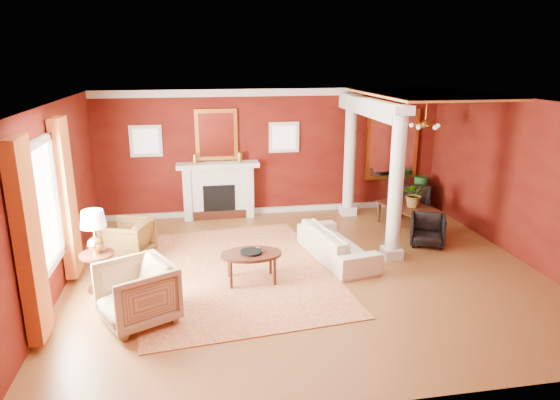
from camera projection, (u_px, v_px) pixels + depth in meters
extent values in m
plane|color=brown|center=(305.00, 271.00, 8.68)|extent=(8.00, 8.00, 0.00)
cube|color=#5D180D|center=(273.00, 152.00, 11.59)|extent=(8.00, 0.04, 2.90)
cube|color=#5D180D|center=(385.00, 281.00, 4.97)|extent=(8.00, 0.04, 2.90)
cube|color=#5D180D|center=(52.00, 203.00, 7.62)|extent=(0.04, 7.00, 2.90)
cube|color=#5D180D|center=(524.00, 181.00, 8.94)|extent=(0.04, 7.00, 2.90)
cube|color=silver|center=(308.00, 102.00, 7.88)|extent=(8.00, 7.00, 0.04)
cube|color=silver|center=(219.00, 192.00, 11.45)|extent=(1.60, 0.34, 1.20)
cube|color=black|center=(219.00, 200.00, 11.33)|extent=(0.72, 0.03, 0.70)
cube|color=#32170E|center=(220.00, 215.00, 11.43)|extent=(1.20, 0.05, 0.20)
cube|color=silver|center=(218.00, 165.00, 11.24)|extent=(1.85, 0.42, 0.10)
cube|color=silver|center=(188.00, 194.00, 11.31)|extent=(0.16, 0.40, 1.20)
cube|color=silver|center=(249.00, 191.00, 11.54)|extent=(0.16, 0.40, 1.20)
cube|color=gold|center=(216.00, 135.00, 11.21)|extent=(0.95, 0.06, 1.15)
cube|color=white|center=(216.00, 135.00, 11.18)|extent=(0.78, 0.02, 0.98)
cube|color=silver|center=(146.00, 141.00, 10.99)|extent=(0.70, 0.06, 0.70)
cube|color=white|center=(146.00, 141.00, 10.96)|extent=(0.54, 0.02, 0.54)
cube|color=silver|center=(284.00, 137.00, 11.51)|extent=(0.70, 0.06, 0.70)
cube|color=white|center=(284.00, 137.00, 11.47)|extent=(0.54, 0.02, 0.54)
cube|color=white|center=(41.00, 208.00, 7.03)|extent=(0.03, 1.30, 1.70)
cube|color=silver|center=(28.00, 223.00, 6.37)|extent=(0.08, 0.10, 1.90)
cube|color=silver|center=(56.00, 194.00, 7.69)|extent=(0.08, 0.10, 1.90)
cube|color=#A2521B|center=(28.00, 242.00, 6.14)|extent=(0.18, 0.55, 2.60)
cube|color=#A2521B|center=(66.00, 198.00, 8.03)|extent=(0.18, 0.55, 2.60)
cube|color=silver|center=(392.00, 253.00, 9.22)|extent=(0.34, 0.34, 0.20)
cylinder|color=silver|center=(396.00, 182.00, 8.85)|extent=(0.26, 0.26, 2.50)
cube|color=silver|center=(401.00, 110.00, 8.49)|extent=(0.36, 0.36, 0.16)
cube|color=silver|center=(348.00, 210.00, 11.78)|extent=(0.34, 0.34, 0.20)
cylinder|color=silver|center=(350.00, 154.00, 11.40)|extent=(0.26, 0.26, 2.50)
cube|color=silver|center=(352.00, 97.00, 11.05)|extent=(0.36, 0.36, 0.16)
cube|color=silver|center=(369.00, 107.00, 10.03)|extent=(0.30, 3.20, 0.32)
cube|color=#EC9445|center=(427.00, 94.00, 10.01)|extent=(2.30, 3.40, 0.04)
cube|color=gold|center=(392.00, 145.00, 12.01)|extent=(1.30, 0.06, 1.70)
cube|color=white|center=(393.00, 145.00, 11.97)|extent=(1.10, 0.02, 1.50)
cylinder|color=#B79139|center=(427.00, 109.00, 10.15)|extent=(0.02, 0.02, 0.65)
sphere|color=#B79139|center=(425.00, 125.00, 10.24)|extent=(0.20, 0.20, 0.20)
sphere|color=beige|center=(438.00, 126.00, 10.30)|extent=(0.09, 0.09, 0.09)
sphere|color=beige|center=(423.00, 124.00, 10.52)|extent=(0.09, 0.09, 0.09)
sphere|color=beige|center=(411.00, 125.00, 10.37)|extent=(0.09, 0.09, 0.09)
sphere|color=beige|center=(418.00, 127.00, 10.06)|extent=(0.09, 0.09, 0.09)
sphere|color=beige|center=(435.00, 128.00, 10.01)|extent=(0.09, 0.09, 0.09)
cube|color=silver|center=(273.00, 92.00, 11.17)|extent=(8.00, 0.08, 0.16)
cube|color=silver|center=(274.00, 210.00, 11.94)|extent=(8.00, 0.08, 0.12)
cube|color=maroon|center=(233.00, 271.00, 8.66)|extent=(3.71, 4.67, 0.02)
imported|color=#F2E4CB|center=(337.00, 239.00, 9.13)|extent=(0.92, 2.06, 0.78)
imported|color=black|center=(128.00, 238.00, 9.14)|extent=(0.96, 0.99, 0.80)
imported|color=tan|center=(136.00, 290.00, 6.91)|extent=(1.20, 1.22, 0.96)
cylinder|color=#32170E|center=(251.00, 254.00, 8.15)|extent=(1.01, 1.01, 0.05)
cylinder|color=#32170E|center=(231.00, 276.00, 7.95)|extent=(0.05, 0.05, 0.45)
cylinder|color=#32170E|center=(275.00, 273.00, 8.07)|extent=(0.05, 0.05, 0.45)
cylinder|color=#32170E|center=(229.00, 265.00, 8.37)|extent=(0.05, 0.05, 0.45)
cylinder|color=#32170E|center=(271.00, 262.00, 8.49)|extent=(0.05, 0.05, 0.45)
imported|color=#32170E|center=(252.00, 245.00, 8.17)|extent=(0.16, 0.07, 0.22)
cylinder|color=#32170E|center=(100.00, 288.00, 8.00)|extent=(0.39, 0.39, 0.04)
cylinder|color=#32170E|center=(99.00, 272.00, 7.92)|extent=(0.10, 0.10, 0.60)
cylinder|color=#32170E|center=(97.00, 255.00, 7.84)|extent=(0.53, 0.53, 0.04)
sphere|color=#B79139|center=(96.00, 244.00, 7.79)|extent=(0.25, 0.25, 0.25)
cylinder|color=#B79139|center=(94.00, 233.00, 7.74)|extent=(0.03, 0.03, 0.27)
cone|color=beige|center=(93.00, 219.00, 7.67)|extent=(0.39, 0.39, 0.27)
imported|color=#32170E|center=(410.00, 211.00, 10.74)|extent=(0.85, 1.49, 0.78)
imported|color=black|center=(428.00, 229.00, 9.81)|extent=(0.84, 0.82, 0.67)
imported|color=black|center=(408.00, 195.00, 11.94)|extent=(0.83, 0.79, 0.81)
sphere|color=#15431B|center=(419.00, 204.00, 12.06)|extent=(0.36, 0.36, 0.36)
cylinder|color=#15431B|center=(420.00, 194.00, 11.99)|extent=(0.32, 0.32, 0.84)
imported|color=#26591E|center=(416.00, 184.00, 10.55)|extent=(0.64, 0.68, 0.44)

